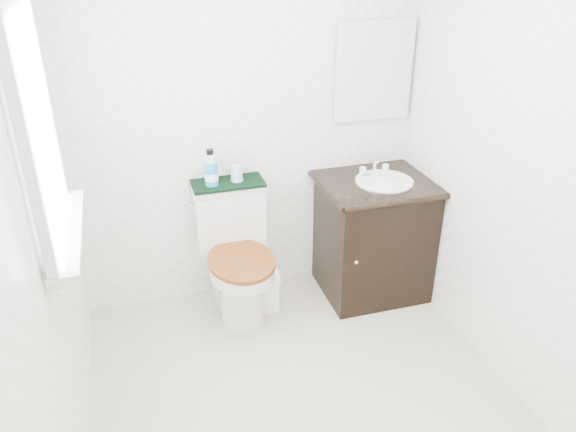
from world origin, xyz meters
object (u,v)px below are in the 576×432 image
trash_bin (266,292)px  cup (237,173)px  toilet (235,259)px  vanity (374,234)px  mouthwash_bottle (211,169)px

trash_bin → cup: cup is taller
toilet → cup: bearing=65.2°
trash_bin → cup: 0.80m
trash_bin → cup: (-0.12, 0.20, 0.77)m
vanity → toilet: bearing=176.2°
vanity → cup: (-0.87, 0.19, 0.47)m
cup → toilet: bearing=-114.8°
toilet → trash_bin: size_ratio=3.21×
vanity → mouthwash_bottle: bearing=170.6°
vanity → mouthwash_bottle: size_ratio=4.02×
cup → mouthwash_bottle: bearing=-173.4°
toilet → mouthwash_bottle: bearing=132.9°
trash_bin → vanity: bearing=1.1°
trash_bin → toilet: bearing=156.6°
toilet → trash_bin: 0.30m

